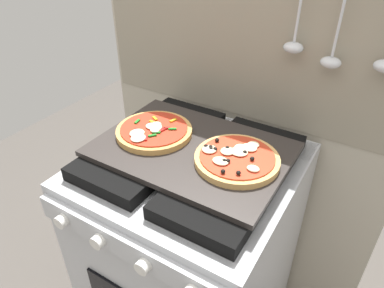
% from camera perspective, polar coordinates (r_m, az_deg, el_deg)
% --- Properties ---
extents(kitchen_backsplash, '(1.10, 0.09, 1.55)m').
position_cam_1_polar(kitchen_backsplash, '(1.33, 7.62, 1.80)').
color(kitchen_backsplash, '#B2A893').
rests_on(kitchen_backsplash, ground_plane).
extents(stove, '(0.60, 0.64, 0.90)m').
position_cam_1_polar(stove, '(1.33, -0.04, -17.40)').
color(stove, '#B7BABF').
rests_on(stove, ground_plane).
extents(baking_tray, '(0.54, 0.38, 0.02)m').
position_cam_1_polar(baking_tray, '(1.01, 0.00, -0.85)').
color(baking_tray, '#2D2826').
rests_on(baking_tray, stove).
extents(pizza_left, '(0.23, 0.23, 0.03)m').
position_cam_1_polar(pizza_left, '(1.06, -6.29, 2.08)').
color(pizza_left, tan).
rests_on(pizza_left, baking_tray).
extents(pizza_right, '(0.23, 0.23, 0.03)m').
position_cam_1_polar(pizza_right, '(0.95, 7.12, -2.42)').
color(pizza_right, tan).
rests_on(pizza_right, baking_tray).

